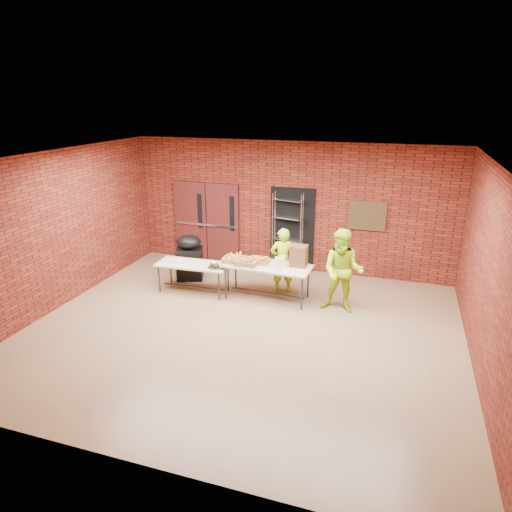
{
  "coord_description": "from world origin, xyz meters",
  "views": [
    {
      "loc": [
        2.61,
        -7.21,
        4.2
      ],
      "look_at": [
        -0.18,
        1.4,
        1.01
      ],
      "focal_mm": 32.0,
      "sensor_mm": 36.0,
      "label": 1
    }
  ],
  "objects": [
    {
      "name": "room",
      "position": [
        0.0,
        0.0,
        1.6
      ],
      "size": [
        8.08,
        7.08,
        3.28
      ],
      "color": "#8C6F4B",
      "rests_on": "ground"
    },
    {
      "name": "double_doors",
      "position": [
        -2.2,
        3.44,
        1.05
      ],
      "size": [
        1.78,
        0.12,
        2.1
      ],
      "color": "#4D1616",
      "rests_on": "room"
    },
    {
      "name": "dark_doorway",
      "position": [
        0.1,
        3.46,
        1.05
      ],
      "size": [
        1.1,
        0.06,
        2.1
      ],
      "primitive_type": "cube",
      "color": "black",
      "rests_on": "room"
    },
    {
      "name": "bronze_plaque",
      "position": [
        1.9,
        3.45,
        1.55
      ],
      "size": [
        0.85,
        0.04,
        0.7
      ],
      "primitive_type": "cube",
      "color": "#402A19",
      "rests_on": "room"
    },
    {
      "name": "wire_rack",
      "position": [
        0.01,
        3.32,
        1.0
      ],
      "size": [
        0.77,
        0.41,
        1.99
      ],
      "primitive_type": null,
      "rotation": [
        0.0,
        0.0,
        -0.23
      ],
      "color": "#ABAAB1",
      "rests_on": "room"
    },
    {
      "name": "table_left",
      "position": [
        -1.66,
        1.41,
        0.61
      ],
      "size": [
        1.65,
        0.74,
        0.67
      ],
      "rotation": [
        0.0,
        0.0,
        0.04
      ],
      "color": "#BDAE90",
      "rests_on": "room"
    },
    {
      "name": "table_right",
      "position": [
        0.02,
        1.55,
        0.71
      ],
      "size": [
        1.93,
        0.89,
        0.78
      ],
      "rotation": [
        0.0,
        0.0,
        -0.05
      ],
      "color": "#BDAE90",
      "rests_on": "room"
    },
    {
      "name": "basket_bananas",
      "position": [
        -0.71,
        1.5,
        0.84
      ],
      "size": [
        0.47,
        0.37,
        0.15
      ],
      "color": "#9C713F",
      "rests_on": "table_right"
    },
    {
      "name": "basket_oranges",
      "position": [
        -0.19,
        1.62,
        0.84
      ],
      "size": [
        0.43,
        0.34,
        0.13
      ],
      "color": "#9C713F",
      "rests_on": "table_right"
    },
    {
      "name": "basket_apples",
      "position": [
        -0.4,
        1.42,
        0.84
      ],
      "size": [
        0.47,
        0.36,
        0.15
      ],
      "color": "#9C713F",
      "rests_on": "table_right"
    },
    {
      "name": "muffin_tray",
      "position": [
        -1.08,
        1.34,
        0.71
      ],
      "size": [
        0.36,
        0.36,
        0.09
      ],
      "color": "#154F1E",
      "rests_on": "table_left"
    },
    {
      "name": "napkin_box",
      "position": [
        -1.98,
        1.35,
        0.7
      ],
      "size": [
        0.19,
        0.12,
        0.06
      ],
      "primitive_type": "cube",
      "color": "silver",
      "rests_on": "table_left"
    },
    {
      "name": "coffee_dispenser",
      "position": [
        0.67,
        1.72,
        1.0
      ],
      "size": [
        0.34,
        0.31,
        0.45
      ],
      "primitive_type": "cube",
      "color": "brown",
      "rests_on": "table_right"
    },
    {
      "name": "cup_stack_front",
      "position": [
        0.27,
        1.45,
        0.9
      ],
      "size": [
        0.08,
        0.08,
        0.24
      ],
      "primitive_type": "cylinder",
      "color": "silver",
      "rests_on": "table_right"
    },
    {
      "name": "cup_stack_mid",
      "position": [
        0.37,
        1.33,
        0.91
      ],
      "size": [
        0.09,
        0.09,
        0.26
      ],
      "primitive_type": "cylinder",
      "color": "silver",
      "rests_on": "table_right"
    },
    {
      "name": "cup_stack_back",
      "position": [
        0.38,
        1.55,
        0.9
      ],
      "size": [
        0.09,
        0.09,
        0.26
      ],
      "primitive_type": "cylinder",
      "color": "silver",
      "rests_on": "table_right"
    },
    {
      "name": "covered_grill",
      "position": [
        -2.08,
        2.08,
        0.55
      ],
      "size": [
        0.73,
        0.67,
        1.1
      ],
      "rotation": [
        0.0,
        0.0,
        0.34
      ],
      "color": "black",
      "rests_on": "room"
    },
    {
      "name": "volunteer_woman",
      "position": [
        0.24,
        2.02,
        0.74
      ],
      "size": [
        0.64,
        0.54,
        1.49
      ],
      "primitive_type": "imported",
      "rotation": [
        0.0,
        0.0,
        3.53
      ],
      "color": "#A0CB16",
      "rests_on": "room"
    },
    {
      "name": "volunteer_man",
      "position": [
        1.64,
        1.45,
        0.87
      ],
      "size": [
        0.88,
        0.71,
        1.74
      ],
      "primitive_type": "imported",
      "rotation": [
        0.0,
        0.0,
        -0.06
      ],
      "color": "#A0CB16",
      "rests_on": "room"
    }
  ]
}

